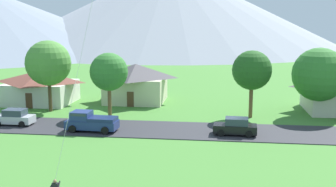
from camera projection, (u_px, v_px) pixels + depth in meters
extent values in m
cube|color=#2D2D33|center=(169.00, 130.00, 42.44)|extent=(160.00, 6.84, 0.08)
cone|color=#8E939E|center=(170.00, 7.00, 168.85)|extent=(138.68, 138.68, 33.47)
cone|color=slate|center=(146.00, 18.00, 189.39)|extent=(129.34, 129.34, 24.59)
cube|color=beige|center=(136.00, 89.00, 57.29)|extent=(7.83, 7.48, 3.39)
pyramid|color=#474247|center=(136.00, 71.00, 56.83)|extent=(8.45, 8.08, 1.86)
cube|color=brown|center=(130.00, 99.00, 53.73)|extent=(0.90, 0.06, 2.00)
cube|color=silver|center=(41.00, 92.00, 56.30)|extent=(8.44, 7.42, 2.88)
pyramid|color=brown|center=(40.00, 76.00, 55.91)|extent=(9.12, 8.01, 1.59)
cube|color=brown|center=(29.00, 101.00, 52.74)|extent=(0.90, 0.06, 2.00)
cylinder|color=#4C3823|center=(50.00, 96.00, 50.92)|extent=(0.44, 0.44, 3.95)
sphere|color=#4C8938|center=(48.00, 63.00, 50.22)|extent=(5.53, 5.53, 5.53)
cylinder|color=brown|center=(110.00, 101.00, 48.49)|extent=(0.44, 0.44, 3.59)
sphere|color=#33752D|center=(109.00, 72.00, 47.88)|extent=(4.45, 4.45, 4.45)
cylinder|color=brown|center=(317.00, 105.00, 48.35)|extent=(0.44, 0.44, 2.62)
sphere|color=#33752D|center=(319.00, 75.00, 47.71)|extent=(6.25, 6.25, 6.25)
cylinder|color=brown|center=(251.00, 101.00, 47.69)|extent=(0.44, 0.44, 3.84)
sphere|color=#23561E|center=(252.00, 70.00, 47.06)|extent=(4.53, 4.53, 4.53)
cube|color=black|center=(235.00, 129.00, 40.42)|extent=(4.28, 2.00, 0.80)
cube|color=#2D3847|center=(237.00, 121.00, 40.27)|extent=(2.27, 1.69, 0.68)
cylinder|color=black|center=(221.00, 133.00, 39.81)|extent=(0.65, 0.27, 0.64)
cylinder|color=black|center=(221.00, 128.00, 41.59)|extent=(0.65, 0.27, 0.64)
cylinder|color=black|center=(249.00, 134.00, 39.35)|extent=(0.65, 0.27, 0.64)
cylinder|color=black|center=(249.00, 130.00, 41.13)|extent=(0.65, 0.27, 0.64)
cube|color=#B7BCC1|center=(14.00, 119.00, 44.34)|extent=(4.23, 1.87, 0.80)
cube|color=#2D3847|center=(15.00, 112.00, 44.19)|extent=(2.23, 1.62, 0.68)
cylinder|color=black|center=(7.00, 119.00, 45.48)|extent=(0.64, 0.25, 0.64)
cylinder|color=black|center=(22.00, 124.00, 43.31)|extent=(0.64, 0.25, 0.64)
cylinder|color=black|center=(30.00, 120.00, 45.10)|extent=(0.64, 0.25, 0.64)
cube|color=navy|center=(92.00, 124.00, 41.76)|extent=(5.29, 2.25, 0.84)
cube|color=navy|center=(82.00, 116.00, 41.80)|extent=(1.99, 1.93, 0.90)
cube|color=#2D3847|center=(81.00, 113.00, 41.75)|extent=(1.71, 1.96, 0.28)
cube|color=navy|center=(103.00, 119.00, 41.46)|extent=(2.79, 2.09, 0.36)
cylinder|color=black|center=(72.00, 129.00, 41.12)|extent=(0.77, 0.32, 0.76)
cylinder|color=black|center=(80.00, 124.00, 43.09)|extent=(0.77, 0.32, 0.76)
cylinder|color=black|center=(105.00, 131.00, 40.53)|extent=(0.77, 0.32, 0.76)
cylinder|color=black|center=(111.00, 125.00, 42.51)|extent=(0.77, 0.32, 0.76)
cube|color=black|center=(55.00, 187.00, 24.93)|extent=(0.36, 0.22, 0.58)
sphere|color=#9E7051|center=(55.00, 181.00, 24.86)|extent=(0.21, 0.21, 0.21)
cylinder|color=black|center=(52.00, 185.00, 25.00)|extent=(0.18, 0.55, 0.37)
cylinder|color=black|center=(59.00, 185.00, 24.94)|extent=(0.18, 0.55, 0.37)
cylinder|color=silver|center=(79.00, 64.00, 25.28)|extent=(2.37, 3.65, 13.94)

